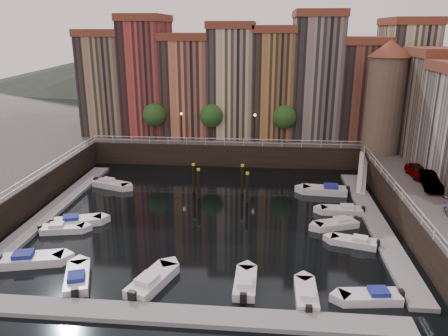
# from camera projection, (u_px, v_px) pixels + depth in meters

# --- Properties ---
(ground) EXTENTS (200.00, 200.00, 0.00)m
(ground) POSITION_uv_depth(u_px,v_px,m) (210.00, 213.00, 44.56)
(ground) COLOR black
(ground) RESTS_ON ground
(quay_far) EXTENTS (80.00, 20.00, 3.00)m
(quay_far) POSITION_uv_depth(u_px,v_px,m) (230.00, 139.00, 68.78)
(quay_far) COLOR black
(quay_far) RESTS_ON ground
(dock_left) EXTENTS (2.00, 28.00, 0.35)m
(dock_left) POSITION_uv_depth(u_px,v_px,m) (53.00, 210.00, 44.99)
(dock_left) COLOR gray
(dock_left) RESTS_ON ground
(dock_right) EXTENTS (2.00, 28.00, 0.35)m
(dock_right) POSITION_uv_depth(u_px,v_px,m) (375.00, 222.00, 42.13)
(dock_right) COLOR gray
(dock_right) RESTS_ON ground
(dock_near) EXTENTS (30.00, 2.00, 0.35)m
(dock_near) POSITION_uv_depth(u_px,v_px,m) (178.00, 315.00, 28.38)
(dock_near) COLOR gray
(dock_near) RESTS_ON ground
(mountains) EXTENTS (145.00, 100.00, 18.00)m
(mountains) POSITION_uv_depth(u_px,v_px,m) (255.00, 61.00, 146.41)
(mountains) COLOR #2D382D
(mountains) RESTS_ON ground
(far_terrace) EXTENTS (48.70, 10.30, 17.50)m
(far_terrace) POSITION_uv_depth(u_px,v_px,m) (252.00, 80.00, 63.26)
(far_terrace) COLOR #947F5E
(far_terrace) RESTS_ON quay_far
(corner_tower) EXTENTS (5.20, 5.20, 13.80)m
(corner_tower) POSITION_uv_depth(u_px,v_px,m) (386.00, 96.00, 53.48)
(corner_tower) COLOR #6B5B4C
(corner_tower) RESTS_ON quay_right
(promenade_trees) EXTENTS (21.20, 3.20, 5.20)m
(promenade_trees) POSITION_uv_depth(u_px,v_px,m) (216.00, 116.00, 59.96)
(promenade_trees) COLOR black
(promenade_trees) RESTS_ON quay_far
(street_lamps) EXTENTS (10.36, 0.36, 4.18)m
(street_lamps) POSITION_uv_depth(u_px,v_px,m) (218.00, 122.00, 59.19)
(street_lamps) COLOR black
(street_lamps) RESTS_ON quay_far
(railings) EXTENTS (36.08, 34.04, 0.52)m
(railings) POSITION_uv_depth(u_px,v_px,m) (215.00, 164.00, 48.05)
(railings) COLOR white
(railings) RESTS_ON ground
(gangway) EXTENTS (2.78, 8.32, 3.73)m
(gangway) POSITION_uv_depth(u_px,v_px,m) (363.00, 170.00, 51.97)
(gangway) COLOR white
(gangway) RESTS_ON ground
(mooring_pilings) EXTENTS (6.58, 3.09, 3.78)m
(mooring_pilings) POSITION_uv_depth(u_px,v_px,m) (220.00, 183.00, 48.57)
(mooring_pilings) COLOR black
(mooring_pilings) RESTS_ON ground
(boat_left_0) EXTENTS (5.15, 2.91, 1.15)m
(boat_left_0) POSITION_uv_depth(u_px,v_px,m) (31.00, 260.00, 34.83)
(boat_left_0) COLOR silver
(boat_left_0) RESTS_ON ground
(boat_left_1) EXTENTS (4.22, 2.24, 0.94)m
(boat_left_1) POSITION_uv_depth(u_px,v_px,m) (62.00, 229.00, 40.40)
(boat_left_1) COLOR silver
(boat_left_1) RESTS_ON ground
(boat_left_2) EXTENTS (4.78, 3.12, 1.08)m
(boat_left_2) POSITION_uv_depth(u_px,v_px,m) (76.00, 221.00, 41.86)
(boat_left_2) COLOR silver
(boat_left_2) RESTS_ON ground
(boat_left_4) EXTENTS (4.82, 3.08, 1.08)m
(boat_left_4) POSITION_uv_depth(u_px,v_px,m) (111.00, 184.00, 51.90)
(boat_left_4) COLOR silver
(boat_left_4) RESTS_ON ground
(boat_right_0) EXTENTS (4.45, 2.05, 1.00)m
(boat_right_0) POSITION_uv_depth(u_px,v_px,m) (371.00, 297.00, 30.05)
(boat_right_0) COLOR silver
(boat_right_0) RESTS_ON ground
(boat_right_1) EXTENTS (4.19, 2.45, 0.94)m
(boat_right_1) POSITION_uv_depth(u_px,v_px,m) (355.00, 242.00, 37.89)
(boat_right_1) COLOR silver
(boat_right_1) RESTS_ON ground
(boat_right_2) EXTENTS (4.42, 2.91, 1.00)m
(boat_right_2) POSITION_uv_depth(u_px,v_px,m) (337.00, 224.00, 41.33)
(boat_right_2) COLOR silver
(boat_right_2) RESTS_ON ground
(boat_right_3) EXTENTS (4.38, 1.69, 1.00)m
(boat_right_3) POSITION_uv_depth(u_px,v_px,m) (342.00, 210.00, 44.45)
(boat_right_3) COLOR silver
(boat_right_3) RESTS_ON ground
(boat_right_4) EXTENTS (5.28, 2.25, 1.20)m
(boat_right_4) POSITION_uv_depth(u_px,v_px,m) (326.00, 190.00, 49.85)
(boat_right_4) COLOR silver
(boat_right_4) RESTS_ON ground
(boat_near_0) EXTENTS (3.06, 4.77, 1.07)m
(boat_near_0) POSITION_uv_depth(u_px,v_px,m) (77.00, 279.00, 32.22)
(boat_near_0) COLOR silver
(boat_near_0) RESTS_ON ground
(boat_near_1) EXTENTS (3.28, 5.15, 1.16)m
(boat_near_1) POSITION_uv_depth(u_px,v_px,m) (151.00, 281.00, 31.80)
(boat_near_1) COLOR silver
(boat_near_1) RESTS_ON ground
(boat_near_2) EXTENTS (1.64, 4.33, 0.99)m
(boat_near_2) POSITION_uv_depth(u_px,v_px,m) (245.00, 283.00, 31.65)
(boat_near_2) COLOR silver
(boat_near_2) RESTS_ON ground
(boat_near_3) EXTENTS (1.52, 4.13, 0.95)m
(boat_near_3) POSITION_uv_depth(u_px,v_px,m) (306.00, 295.00, 30.33)
(boat_near_3) COLOR silver
(boat_near_3) RESTS_ON ground
(car_a) EXTENTS (1.74, 3.93, 1.31)m
(car_a) POSITION_uv_depth(u_px,v_px,m) (417.00, 172.00, 45.91)
(car_a) COLOR gray
(car_a) RESTS_ON quay_right
(car_b) EXTENTS (2.41, 5.03, 1.59)m
(car_b) POSITION_uv_depth(u_px,v_px,m) (432.00, 181.00, 42.57)
(car_b) COLOR gray
(car_b) RESTS_ON quay_right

